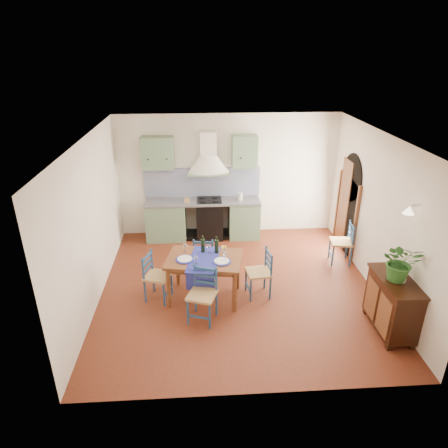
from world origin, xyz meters
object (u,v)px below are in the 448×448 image
at_px(dining_table, 204,263).
at_px(potted_plant, 401,262).
at_px(chair_near, 203,294).
at_px(sideboard, 392,303).

bearing_deg(dining_table, potted_plant, -20.56).
relative_size(dining_table, chair_near, 1.51).
height_order(dining_table, sideboard, dining_table).
relative_size(dining_table, potted_plant, 2.29).
bearing_deg(chair_near, sideboard, -9.19).
relative_size(chair_near, sideboard, 0.88).
distance_m(chair_near, potted_plant, 3.05).
distance_m(dining_table, potted_plant, 3.12).
xyz_separation_m(dining_table, sideboard, (2.87, -1.07, -0.20)).
xyz_separation_m(sideboard, potted_plant, (0.00, -0.00, 0.73)).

